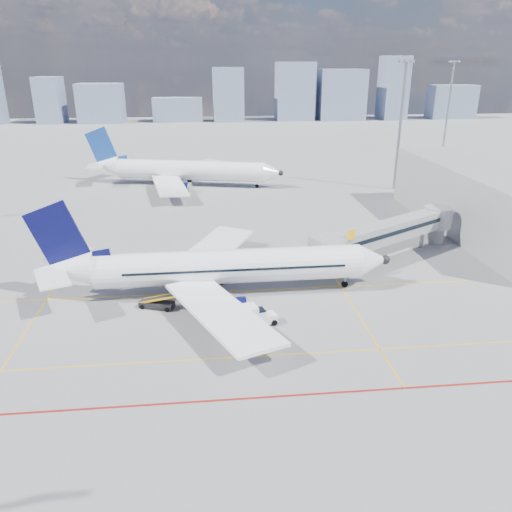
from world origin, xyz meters
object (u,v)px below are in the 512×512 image
(baggage_tug, at_px, (262,317))
(ramp_worker, at_px, (272,337))
(main_aircraft, at_px, (215,268))
(belt_loader, at_px, (158,303))
(cargo_dolly, at_px, (238,317))
(second_aircraft, at_px, (182,170))

(baggage_tug, relative_size, ramp_worker, 1.48)
(main_aircraft, xyz_separation_m, belt_loader, (-6.36, -3.10, -2.65))
(cargo_dolly, bearing_deg, second_aircraft, 82.96)
(main_aircraft, xyz_separation_m, ramp_worker, (4.94, -12.15, -2.28))
(baggage_tug, distance_m, cargo_dolly, 2.57)
(baggage_tug, xyz_separation_m, belt_loader, (-10.88, 4.76, -0.26))
(cargo_dolly, height_order, belt_loader, cargo_dolly)
(second_aircraft, height_order, baggage_tug, second_aircraft)
(baggage_tug, height_order, ramp_worker, ramp_worker)
(main_aircraft, relative_size, second_aircraft, 0.95)
(cargo_dolly, xyz_separation_m, ramp_worker, (2.90, -3.77, -0.29))
(main_aircraft, bearing_deg, second_aircraft, 95.30)
(cargo_dolly, height_order, ramp_worker, cargo_dolly)
(cargo_dolly, bearing_deg, main_aircraft, 89.81)
(second_aircraft, distance_m, ramp_worker, 68.59)
(main_aircraft, height_order, cargo_dolly, main_aircraft)
(cargo_dolly, distance_m, belt_loader, 9.94)
(main_aircraft, height_order, ramp_worker, main_aircraft)
(second_aircraft, height_order, ramp_worker, second_aircraft)
(second_aircraft, height_order, belt_loader, second_aircraft)
(cargo_dolly, relative_size, belt_loader, 0.81)
(second_aircraft, relative_size, cargo_dolly, 9.70)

